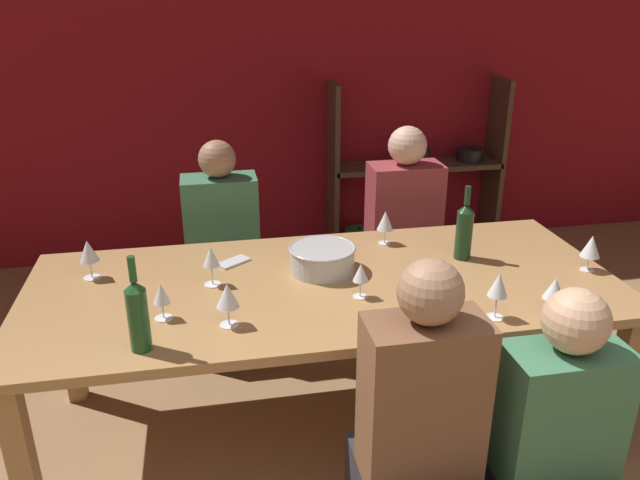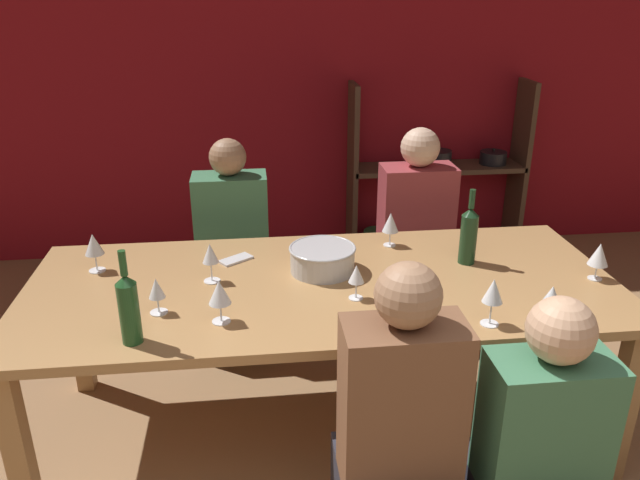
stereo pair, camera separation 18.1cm
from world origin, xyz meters
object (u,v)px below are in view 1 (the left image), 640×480
Objects in this scene: wine_bottle_green at (464,230)px; cell_phone at (233,262)px; wine_glass_red_b at (385,221)px; wine_bottle_dark at (138,314)px; person_far_b at (402,254)px; wine_glass_white_a at (161,295)px; person_far_a at (225,274)px; wine_glass_empty_a at (361,274)px; wine_glass_red_c at (88,252)px; wine_glass_white_b at (228,297)px; person_near_b at (548,475)px; mixing_bowl at (322,258)px; wine_glass_empty_c at (591,247)px; person_near_a at (417,474)px; wine_glass_empty_b at (211,258)px; dining_table at (324,298)px; wine_glass_white_c at (554,290)px; shelf_unit at (412,194)px; wine_glass_red_a at (498,286)px.

cell_phone is (-1.03, 0.14, -0.13)m from wine_bottle_green.
wine_bottle_green reaches higher than wine_glass_red_b.
person_far_b reaches higher than wine_bottle_dark.
wine_glass_white_a is 0.12× the size of person_far_a.
wine_bottle_green is 0.62m from wine_glass_empty_a.
wine_glass_red_c is (-1.33, -0.13, 0.01)m from wine_glass_red_b.
person_near_b is (1.00, -0.58, -0.47)m from wine_glass_white_b.
wine_glass_white_a is at bearing -52.75° from wine_glass_red_c.
wine_glass_red_b reaches higher than wine_glass_white_a.
wine_glass_empty_c is (1.14, -0.21, 0.05)m from mixing_bowl.
person_near_a reaches higher than person_near_b.
wine_glass_empty_b is 0.53m from wine_glass_red_c.
wine_glass_white_a is (-0.65, -0.19, 0.17)m from dining_table.
wine_glass_empty_b reaches higher than wine_glass_white_c.
person_near_b is at bearing -126.48° from wine_glass_empty_c.
mixing_bowl is (-1.05, -1.85, 0.37)m from shelf_unit.
wine_glass_empty_b is 1.48m from person_near_b.
wine_glass_white_b is 1.20m from person_far_a.
wine_glass_white_a is at bearing -122.37° from cell_phone.
person_near_a reaches higher than person_far_b.
cell_phone is 1.52m from person_near_b.
dining_table is 0.70m from wine_glass_white_a.
wine_bottle_dark is 1.34m from person_far_a.
wine_glass_empty_a is at bearing 15.45° from wine_bottle_dark.
shelf_unit reaches higher than person_far_a.
mixing_bowl is 1.16m from wine_glass_empty_c.
shelf_unit reaches higher than wine_glass_red_a.
wine_glass_white_c is at bearing -2.48° from wine_bottle_dark.
wine_bottle_green is 0.59m from wine_glass_white_c.
person_near_a is at bearing -136.51° from wine_glass_red_a.
wine_bottle_dark is at bearing -159.58° from wine_bottle_green.
person_near_b is 0.91× the size of person_far_b.
wine_glass_empty_a is 1.14m from wine_glass_red_c.
wine_glass_red_c is at bearing 22.48° from person_far_b.
wine_glass_empty_c is at bearing 148.94° from person_far_a.
mixing_bowl is 0.85× the size of wine_bottle_green.
wine_glass_red_c is (-0.55, 0.51, 0.00)m from wine_glass_white_b.
mixing_bowl is 2.00× the size of wine_glass_empty_a.
wine_glass_red_a is 0.15× the size of person_far_b.
wine_glass_red_b is at bearing 104.75° from wine_glass_red_a.
mixing_bowl is 1.76× the size of wine_glass_red_b.
wine_glass_red_c is at bearing 127.25° from wine_glass_white_a.
mixing_bowl is 0.25× the size of person_far_a.
wine_glass_empty_c is 0.14× the size of person_far_a.
person_near_b reaches higher than wine_glass_white_a.
person_near_a reaches higher than mixing_bowl.
cell_phone is 0.14× the size of person_far_a.
wine_glass_red_c is at bearing 157.33° from wine_glass_red_a.
person_far_b is at bearing 39.81° from wine_glass_white_a.
shelf_unit is 7.55× the size of wine_glass_empty_b.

